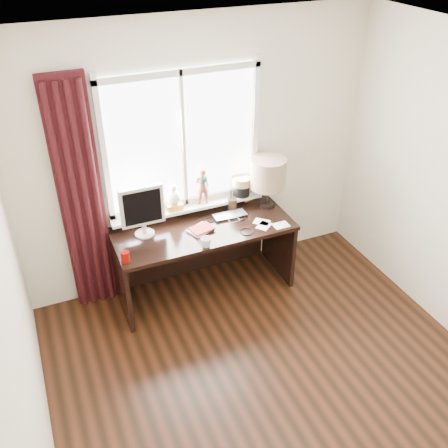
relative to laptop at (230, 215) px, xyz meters
name	(u,v)px	position (x,y,z in m)	size (l,w,h in m)	color
floor	(293,410)	(-0.21, -1.71, -0.76)	(3.50, 4.00, 0.00)	#381B0E
ceiling	(332,76)	(-0.21, -1.71, 1.84)	(3.50, 4.00, 0.00)	white
wall_back	(198,157)	(-0.21, 0.29, 0.54)	(3.50, 2.60, 0.00)	beige
wall_left	(19,364)	(-1.96, -1.71, 0.54)	(4.00, 2.60, 0.00)	beige
laptop	(230,215)	(0.00, 0.00, 0.00)	(0.33, 0.21, 0.03)	silver
mug	(206,242)	(-0.40, -0.38, 0.04)	(0.10, 0.09, 0.10)	white
red_cup	(125,257)	(-1.11, -0.32, 0.04)	(0.07, 0.07, 0.10)	#6F0400
window	(186,161)	(-0.35, 0.24, 0.54)	(1.52, 0.20, 1.40)	white
curtain	(82,202)	(-1.34, 0.19, 0.35)	(0.38, 0.09, 2.25)	black
desk	(200,243)	(-0.31, 0.01, -0.26)	(1.70, 0.70, 0.75)	black
monitor	(142,208)	(-0.85, 0.02, 0.27)	(0.40, 0.18, 0.49)	beige
notebook_stack	(201,229)	(-0.35, -0.13, 0.00)	(0.27, 0.24, 0.03)	beige
brush_holder	(232,204)	(0.07, 0.11, 0.05)	(0.09, 0.09, 0.25)	black
icon_frame	(249,195)	(0.30, 0.20, 0.05)	(0.10, 0.04, 0.13)	gold
table_lamp	(268,174)	(0.42, 0.04, 0.35)	(0.35, 0.35, 0.52)	black
loose_papers	(269,224)	(0.28, -0.28, -0.01)	(0.32, 0.27, 0.00)	white
desk_cables	(235,224)	(-0.02, -0.16, -0.01)	(0.40, 0.48, 0.01)	black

